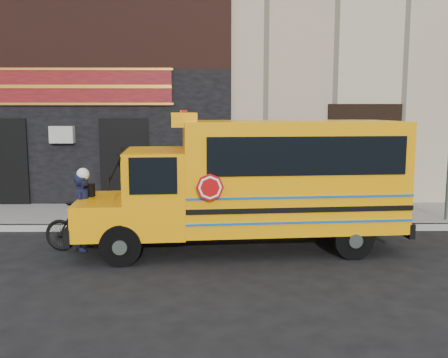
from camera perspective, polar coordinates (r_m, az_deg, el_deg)
ground at (r=9.98m, az=1.55°, el=-9.44°), size 120.00×120.00×0.00m
curb at (r=12.46m, az=1.11°, el=-5.55°), size 40.00×0.20×0.15m
sidewalk at (r=13.93m, az=0.93°, el=-4.11°), size 40.00×3.00×0.15m
building at (r=20.22m, az=0.35°, el=16.88°), size 20.00×10.70×12.00m
school_bus at (r=10.65m, az=3.96°, el=-0.02°), size 7.06×2.80×2.92m
bicycle at (r=10.91m, az=-15.65°, el=-5.34°), size 1.82×0.76×1.06m
cyclist at (r=10.86m, az=-15.65°, el=-3.88°), size 0.47×0.64×1.62m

